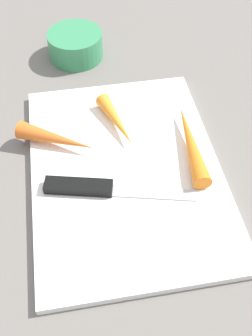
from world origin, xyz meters
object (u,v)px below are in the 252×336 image
Objects in this scene: carrot_medium at (56,139)px; carrot_longest at (191,142)px; knife at (89,187)px; small_bowl at (76,45)px; cutting_board at (126,171)px; carrot_shortest at (116,121)px.

carrot_medium reaches higher than carrot_longest.
carrot_longest is at bearing 31.75° from knife.
small_bowl is at bearing 106.01° from carrot_medium.
small_bowl is (0.26, 0.14, -0.00)m from carrot_longest.
carrot_longest is (0.02, -0.10, 0.02)m from cutting_board.
carrot_medium is (0.06, 0.09, 0.02)m from cutting_board.
carrot_medium is at bearing 57.01° from cutting_board.
carrot_shortest is at bearing 60.63° from carrot_longest.
carrot_medium is 0.23m from small_bowl.
knife is at bearing -42.07° from carrot_shortest.
knife reaches higher than cutting_board.
small_bowl is (0.23, -0.05, -0.00)m from carrot_medium.
knife is 1.34× the size of carrot_longest.
cutting_board is 3.70× the size of small_bowl.
carrot_shortest is 0.21m from small_bowl.
cutting_board is at bearing 41.28° from knife.
carrot_longest is at bearing 16.54° from carrot_medium.
small_bowl reaches higher than knife.
knife is at bearing -39.53° from carrot_medium.
knife is at bearing 111.12° from carrot_longest.
carrot_shortest reaches higher than cutting_board.
cutting_board is 1.81× the size of knife.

